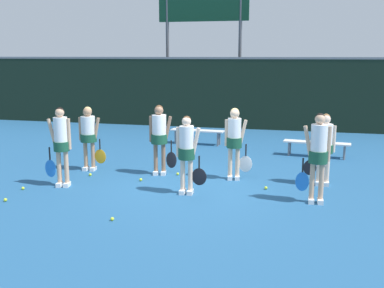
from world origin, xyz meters
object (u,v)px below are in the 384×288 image
at_px(player_3, 89,133).
at_px(player_5, 235,138).
at_px(player_2, 318,151).
at_px(tennis_ball_5, 5,200).
at_px(tennis_ball_7, 141,180).
at_px(tennis_ball_4, 266,188).
at_px(tennis_ball_9, 178,174).
at_px(tennis_ball_1, 112,219).
at_px(tennis_ball_2, 23,188).
at_px(bench_courtside, 317,144).
at_px(scoreboard, 203,10).
at_px(player_0, 61,141).
at_px(player_1, 187,149).
at_px(player_6, 324,143).
at_px(bench_far, 197,132).
at_px(tennis_ball_0, 90,175).
at_px(player_4, 159,134).

xyz_separation_m(player_3, player_5, (3.69, 0.01, 0.03)).
xyz_separation_m(player_2, tennis_ball_5, (-6.05, -1.37, -1.02)).
relative_size(player_5, tennis_ball_7, 24.22).
relative_size(tennis_ball_4, tennis_ball_9, 1.04).
bearing_deg(tennis_ball_1, tennis_ball_2, 154.16).
relative_size(bench_courtside, tennis_ball_2, 28.49).
xyz_separation_m(tennis_ball_7, tennis_ball_9, (0.70, 0.71, -0.00)).
bearing_deg(player_2, tennis_ball_7, 169.08).
distance_m(player_2, tennis_ball_9, 3.64).
bearing_deg(bench_courtside, scoreboard, 133.59).
bearing_deg(bench_courtside, player_0, -135.72).
bearing_deg(tennis_ball_5, bench_courtside, 42.18).
height_order(player_2, player_5, player_2).
bearing_deg(player_1, player_6, 23.02).
bearing_deg(player_6, bench_far, 135.83).
bearing_deg(tennis_ball_1, player_1, 63.84).
bearing_deg(tennis_ball_1, player_3, 121.81).
bearing_deg(tennis_ball_7, bench_courtside, 41.47).
distance_m(bench_far, player_6, 5.47).
height_order(tennis_ball_0, tennis_ball_9, tennis_ball_0).
bearing_deg(tennis_ball_9, tennis_ball_0, -164.52).
relative_size(player_3, tennis_ball_5, 23.53).
bearing_deg(player_3, tennis_ball_7, -27.15).
bearing_deg(tennis_ball_5, tennis_ball_0, 69.94).
distance_m(bench_courtside, bench_far, 3.87).
bearing_deg(player_2, player_0, 179.95).
height_order(tennis_ball_5, tennis_ball_9, tennis_ball_5).
distance_m(player_5, tennis_ball_9, 1.69).
bearing_deg(bench_courtside, player_4, -136.25).
xyz_separation_m(scoreboard, tennis_ball_1, (0.97, -12.24, -4.69)).
bearing_deg(player_0, tennis_ball_2, -158.32).
distance_m(player_3, tennis_ball_0, 1.10).
bearing_deg(player_4, tennis_ball_0, -171.16).
relative_size(bench_far, tennis_ball_7, 25.37).
height_order(player_4, tennis_ball_9, player_4).
relative_size(scoreboard, tennis_ball_4, 88.20).
distance_m(player_4, tennis_ball_5, 3.75).
height_order(player_2, tennis_ball_0, player_2).
xyz_separation_m(player_5, tennis_ball_1, (-1.71, -3.20, -0.96)).
height_order(scoreboard, tennis_ball_4, scoreboard).
bearing_deg(tennis_ball_9, tennis_ball_7, -134.70).
bearing_deg(scoreboard, tennis_ball_1, -85.45).
xyz_separation_m(bench_courtside, tennis_ball_9, (-3.36, -2.88, -0.34)).
distance_m(bench_far, player_0, 5.72).
distance_m(player_2, tennis_ball_1, 4.12).
relative_size(scoreboard, player_5, 3.58).
relative_size(player_4, tennis_ball_9, 26.00).
height_order(scoreboard, player_3, scoreboard).
relative_size(scoreboard, player_3, 3.73).
xyz_separation_m(player_0, tennis_ball_4, (4.44, 0.80, -1.00)).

